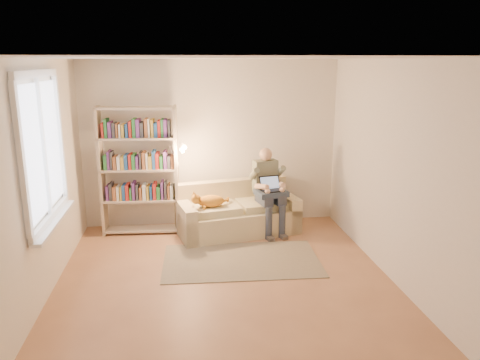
{
  "coord_description": "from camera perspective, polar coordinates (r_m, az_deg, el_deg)",
  "views": [
    {
      "loc": [
        -0.48,
        -5.04,
        2.57
      ],
      "look_at": [
        0.3,
        1.0,
        1.01
      ],
      "focal_mm": 35.0,
      "sensor_mm": 36.0,
      "label": 1
    }
  ],
  "objects": [
    {
      "name": "bookshelf",
      "position": [
        7.13,
        -12.19,
        1.88
      ],
      "size": [
        1.28,
        0.42,
        1.94
      ],
      "rotation": [
        0.0,
        0.0,
        -0.06
      ],
      "color": "#BAA78C",
      "rests_on": "floor"
    },
    {
      "name": "laptop",
      "position": [
        6.98,
        3.42,
        -0.86
      ],
      "size": [
        0.36,
        0.33,
        0.26
      ],
      "rotation": [
        0.0,
        0.0,
        0.21
      ],
      "color": "black",
      "rests_on": "blanket"
    },
    {
      "name": "rug",
      "position": [
        6.28,
        0.17,
        -9.78
      ],
      "size": [
        2.09,
        1.29,
        0.01
      ],
      "primitive_type": "cube",
      "rotation": [
        0.0,
        0.0,
        -0.04
      ],
      "color": "gray",
      "rests_on": "floor"
    },
    {
      "name": "wall_front",
      "position": [
        3.1,
        2.2,
        -9.82
      ],
      "size": [
        4.0,
        0.02,
        2.6
      ],
      "primitive_type": "cube",
      "color": "silver",
      "rests_on": "floor"
    },
    {
      "name": "wall_left",
      "position": [
        5.42,
        -23.42,
        -0.43
      ],
      "size": [
        0.02,
        4.5,
        2.6
      ],
      "primitive_type": "cube",
      "color": "silver",
      "rests_on": "floor"
    },
    {
      "name": "window",
      "position": [
        5.57,
        -22.42,
        0.85
      ],
      "size": [
        0.12,
        1.52,
        1.69
      ],
      "color": "white",
      "rests_on": "wall_left"
    },
    {
      "name": "blanket",
      "position": [
        7.0,
        3.44,
        -1.6
      ],
      "size": [
        0.51,
        0.45,
        0.08
      ],
      "primitive_type": "cube",
      "rotation": [
        0.0,
        0.0,
        0.21
      ],
      "color": "#2A374A",
      "rests_on": "person"
    },
    {
      "name": "cat",
      "position": [
        6.88,
        -3.5,
        -2.49
      ],
      "size": [
        0.59,
        0.3,
        0.22
      ],
      "rotation": [
        0.0,
        0.0,
        0.21
      ],
      "color": "orange",
      "rests_on": "sofa"
    },
    {
      "name": "ceiling",
      "position": [
        5.07,
        -1.98,
        14.66
      ],
      "size": [
        4.0,
        4.5,
        0.02
      ],
      "primitive_type": "cube",
      "color": "white",
      "rests_on": "wall_back"
    },
    {
      "name": "sofa",
      "position": [
        7.2,
        -0.37,
        -4.24
      ],
      "size": [
        1.92,
        1.16,
        0.76
      ],
      "rotation": [
        0.0,
        0.0,
        0.21
      ],
      "color": "beige",
      "rests_on": "floor"
    },
    {
      "name": "wall_right",
      "position": [
        5.76,
        18.36,
        0.85
      ],
      "size": [
        0.02,
        4.5,
        2.6
      ],
      "primitive_type": "cube",
      "color": "silver",
      "rests_on": "floor"
    },
    {
      "name": "floor",
      "position": [
        5.68,
        -1.75,
        -12.59
      ],
      "size": [
        4.5,
        4.5,
        0.0
      ],
      "primitive_type": "plane",
      "color": "#976544",
      "rests_on": "ground"
    },
    {
      "name": "wall_back",
      "position": [
        7.42,
        -3.54,
        4.43
      ],
      "size": [
        4.0,
        0.02,
        2.6
      ],
      "primitive_type": "cube",
      "color": "silver",
      "rests_on": "floor"
    },
    {
      "name": "person",
      "position": [
        7.1,
        3.44,
        -0.73
      ],
      "size": [
        0.46,
        0.63,
        1.3
      ],
      "rotation": [
        0.0,
        0.0,
        0.21
      ],
      "color": "gray",
      "rests_on": "sofa"
    }
  ]
}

